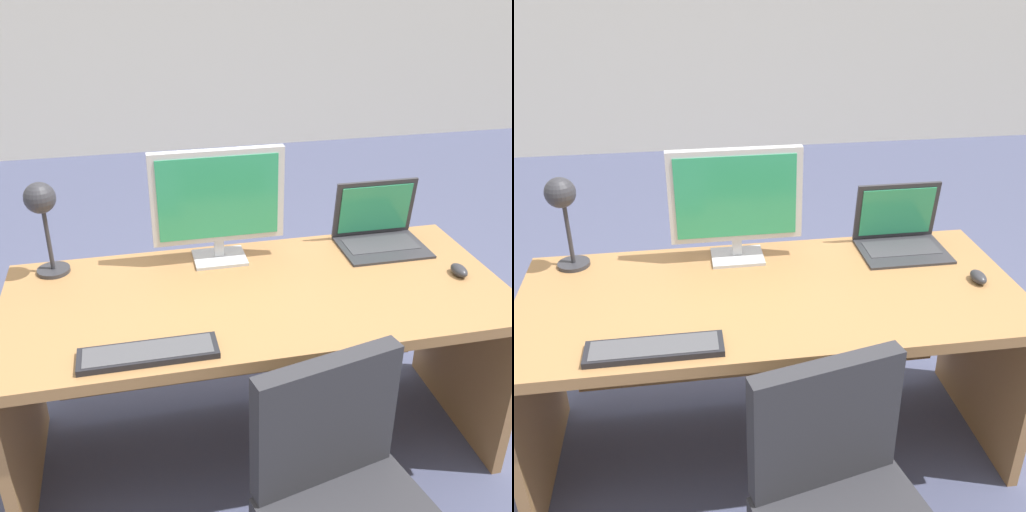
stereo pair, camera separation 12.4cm
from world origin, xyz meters
The scene contains 7 objects.
ground centered at (0.00, 1.50, 0.00)m, with size 12.00×12.00×0.00m, color #474C6B.
desk centered at (0.00, 0.05, 0.53)m, with size 1.77×0.79×0.73m.
monitor centered at (-0.09, 0.27, 0.97)m, with size 0.50×0.16×0.44m.
laptop centered at (0.56, 0.29, 0.80)m, with size 0.34×0.26×0.25m.
keyboard centered at (-0.40, -0.30, 0.74)m, with size 0.41×0.11×0.02m.
mouse centered at (0.75, -0.04, 0.75)m, with size 0.05×0.09×0.04m.
desk_lamp centered at (-0.71, 0.28, 0.99)m, with size 0.12×0.15×0.36m.
Camera 2 is at (-0.28, -1.80, 1.80)m, focal length 42.03 mm.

